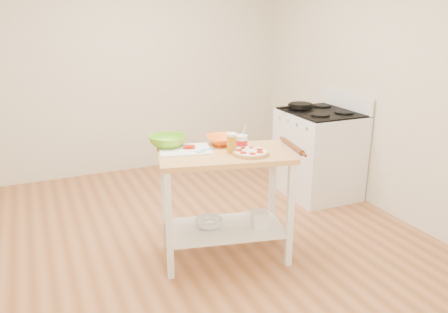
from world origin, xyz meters
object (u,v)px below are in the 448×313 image
(skillet, at_px, (300,106))
(green_bowl, at_px, (168,141))
(spatula, at_px, (204,150))
(beer_pint, at_px, (232,143))
(prep_island, at_px, (225,184))
(shelf_bin, at_px, (260,219))
(orange_bowl, at_px, (224,140))
(pizza, at_px, (250,152))
(rolling_pin, at_px, (292,147))
(knife, at_px, (168,145))
(cutting_board, at_px, (185,149))
(yogurt_tub, at_px, (242,142))
(gas_stove, at_px, (318,153))
(shelf_glass_bowl, at_px, (209,223))

(skillet, relative_size, green_bowl, 1.48)
(spatula, height_order, beer_pint, beer_pint)
(prep_island, bearing_deg, shelf_bin, -20.93)
(spatula, height_order, orange_bowl, orange_bowl)
(skillet, xyz_separation_m, pizza, (-1.19, -1.11, -0.06))
(prep_island, height_order, rolling_pin, rolling_pin)
(prep_island, relative_size, knife, 4.47)
(cutting_board, bearing_deg, skillet, 39.13)
(rolling_pin, bearing_deg, cutting_board, 157.77)
(green_bowl, height_order, shelf_bin, green_bowl)
(yogurt_tub, bearing_deg, gas_stove, 30.26)
(prep_island, relative_size, orange_bowl, 4.00)
(beer_pint, bearing_deg, pizza, -36.98)
(pizza, xyz_separation_m, green_bowl, (-0.51, 0.44, 0.03))
(gas_stove, bearing_deg, rolling_pin, -134.68)
(prep_island, bearing_deg, green_bowl, 137.36)
(green_bowl, bearing_deg, yogurt_tub, -30.59)
(shelf_glass_bowl, bearing_deg, rolling_pin, -17.04)
(prep_island, height_order, cutting_board, cutting_board)
(beer_pint, relative_size, shelf_bin, 1.19)
(knife, distance_m, beer_pint, 0.54)
(spatula, xyz_separation_m, shelf_glass_bowl, (0.03, -0.02, -0.62))
(pizza, distance_m, orange_bowl, 0.34)
(cutting_board, relative_size, shelf_bin, 3.49)
(gas_stove, height_order, cutting_board, gas_stove)
(skillet, distance_m, yogurt_tub, 1.54)
(spatula, xyz_separation_m, green_bowl, (-0.21, 0.25, 0.03))
(orange_bowl, distance_m, yogurt_tub, 0.20)
(orange_bowl, distance_m, beer_pint, 0.25)
(knife, bearing_deg, rolling_pin, 0.84)
(yogurt_tub, bearing_deg, green_bowl, 149.41)
(beer_pint, xyz_separation_m, shelf_glass_bowl, (-0.16, 0.08, -0.68))
(gas_stove, distance_m, beer_pint, 1.75)
(beer_pint, bearing_deg, gas_stove, 29.93)
(orange_bowl, distance_m, rolling_pin, 0.56)
(spatula, bearing_deg, prep_island, -32.09)
(green_bowl, xyz_separation_m, shelf_glass_bowl, (0.24, -0.27, -0.65))
(orange_bowl, height_order, rolling_pin, orange_bowl)
(skillet, relative_size, orange_bowl, 1.57)
(pizza, relative_size, spatula, 1.89)
(cutting_board, height_order, shelf_bin, cutting_board)
(skillet, bearing_deg, knife, -165.53)
(gas_stove, height_order, green_bowl, gas_stove)
(gas_stove, relative_size, skillet, 2.52)
(gas_stove, relative_size, yogurt_tub, 5.47)
(pizza, distance_m, shelf_bin, 0.60)
(shelf_glass_bowl, bearing_deg, spatula, 149.18)
(cutting_board, height_order, green_bowl, green_bowl)
(cutting_board, distance_m, beer_pint, 0.38)
(gas_stove, xyz_separation_m, knife, (-1.85, -0.47, 0.44))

